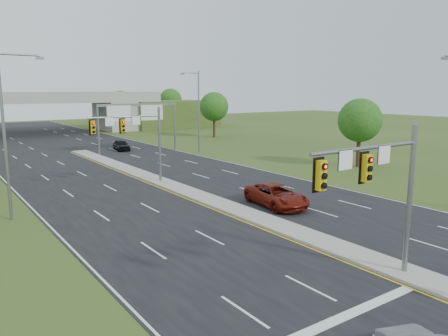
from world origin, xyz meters
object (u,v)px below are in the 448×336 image
signal_mast_near (382,181)px  signal_mast_far (137,133)px  sign_gantry (137,114)px  overpass (31,116)px  car_far_a (276,195)px  car_far_c (121,145)px

signal_mast_near → signal_mast_far: (0.00, 25.00, 0.00)m
sign_gantry → overpass: 35.75m
signal_mast_far → car_far_a: 14.11m
sign_gantry → overpass: overpass is taller
overpass → sign_gantry: bearing=-79.2°
sign_gantry → overpass: bearing=100.8°
overpass → signal_mast_near: bearing=-91.6°
car_far_c → sign_gantry: bearing=-58.5°
sign_gantry → car_far_a: (-3.48, -32.40, -4.42)m
signal_mast_far → sign_gantry: 21.91m
signal_mast_near → sign_gantry: (8.95, 44.99, 0.51)m
overpass → car_far_a: overpass is taller
car_far_a → signal_mast_near: bearing=-105.7°
signal_mast_near → car_far_c: (7.68, 48.05, -3.96)m
signal_mast_near → signal_mast_far: size_ratio=1.00×
signal_mast_far → overpass: overpass is taller
signal_mast_far → car_far_c: signal_mast_far is taller
signal_mast_near → car_far_c: signal_mast_near is taller
signal_mast_far → car_far_c: (7.68, 23.05, -3.96)m
signal_mast_near → overpass: bearing=88.4°
signal_mast_near → car_far_a: 14.28m
signal_mast_near → car_far_a: bearing=66.5°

